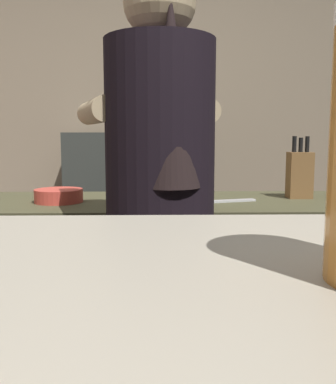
{
  "coord_description": "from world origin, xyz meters",
  "views": [
    {
      "loc": [
        0.12,
        -1.22,
        1.16
      ],
      "look_at": [
        0.13,
        -0.75,
        1.1
      ],
      "focal_mm": 40.29,
      "sensor_mm": 36.0,
      "label": 1
    }
  ],
  "objects_px": {
    "mixing_bowl": "(59,196)",
    "bottle_soy": "(141,123)",
    "knife_block": "(300,174)",
    "bartender": "(161,198)",
    "bottle_olive_oil": "(135,119)",
    "bottle_vinegar": "(117,120)",
    "chefs_knife": "(228,201)"
  },
  "relations": [
    {
      "from": "bartender",
      "to": "chefs_knife",
      "type": "xyz_separation_m",
      "value": [
        0.28,
        0.41,
        -0.07
      ]
    },
    {
      "from": "chefs_knife",
      "to": "bottle_vinegar",
      "type": "height_order",
      "value": "bottle_vinegar"
    },
    {
      "from": "bartender",
      "to": "bottle_olive_oil",
      "type": "height_order",
      "value": "bartender"
    },
    {
      "from": "knife_block",
      "to": "mixing_bowl",
      "type": "relative_size",
      "value": 1.38
    },
    {
      "from": "bartender",
      "to": "knife_block",
      "type": "distance_m",
      "value": 0.8
    },
    {
      "from": "knife_block",
      "to": "bottle_olive_oil",
      "type": "bearing_deg",
      "value": 119.84
    },
    {
      "from": "bartender",
      "to": "bottle_soy",
      "type": "distance_m",
      "value": 1.77
    },
    {
      "from": "bottle_vinegar",
      "to": "bottle_soy",
      "type": "bearing_deg",
      "value": -0.38
    },
    {
      "from": "knife_block",
      "to": "bottle_vinegar",
      "type": "distance_m",
      "value": 1.55
    },
    {
      "from": "mixing_bowl",
      "to": "bottle_soy",
      "type": "bearing_deg",
      "value": 77.82
    },
    {
      "from": "knife_block",
      "to": "bottle_soy",
      "type": "bearing_deg",
      "value": 120.93
    },
    {
      "from": "bottle_soy",
      "to": "bottle_olive_oil",
      "type": "relative_size",
      "value": 0.66
    },
    {
      "from": "bottle_vinegar",
      "to": "bottle_olive_oil",
      "type": "height_order",
      "value": "bottle_olive_oil"
    },
    {
      "from": "bartender",
      "to": "bottle_olive_oil",
      "type": "bearing_deg",
      "value": -12.56
    },
    {
      "from": "bartender",
      "to": "bottle_vinegar",
      "type": "bearing_deg",
      "value": -8.3
    },
    {
      "from": "chefs_knife",
      "to": "bottle_olive_oil",
      "type": "height_order",
      "value": "bottle_olive_oil"
    },
    {
      "from": "bartender",
      "to": "bottle_olive_oil",
      "type": "relative_size",
      "value": 6.22
    },
    {
      "from": "mixing_bowl",
      "to": "bottle_olive_oil",
      "type": "bearing_deg",
      "value": 80.81
    },
    {
      "from": "bartender",
      "to": "chefs_knife",
      "type": "relative_size",
      "value": 6.95
    },
    {
      "from": "mixing_bowl",
      "to": "bottle_soy",
      "type": "xyz_separation_m",
      "value": [
        0.29,
        1.33,
        0.34
      ]
    },
    {
      "from": "mixing_bowl",
      "to": "bottle_soy",
      "type": "height_order",
      "value": "bottle_soy"
    },
    {
      "from": "bottle_vinegar",
      "to": "bottle_olive_oil",
      "type": "bearing_deg",
      "value": 49.62
    },
    {
      "from": "chefs_knife",
      "to": "bottle_soy",
      "type": "bearing_deg",
      "value": 91.54
    },
    {
      "from": "chefs_knife",
      "to": "bottle_soy",
      "type": "height_order",
      "value": "bottle_soy"
    },
    {
      "from": "mixing_bowl",
      "to": "bottle_vinegar",
      "type": "bearing_deg",
      "value": 84.89
    },
    {
      "from": "knife_block",
      "to": "mixing_bowl",
      "type": "bearing_deg",
      "value": -174.34
    },
    {
      "from": "bartender",
      "to": "mixing_bowl",
      "type": "xyz_separation_m",
      "value": [
        -0.42,
        0.42,
        -0.05
      ]
    },
    {
      "from": "bottle_olive_oil",
      "to": "mixing_bowl",
      "type": "bearing_deg",
      "value": -99.19
    },
    {
      "from": "chefs_knife",
      "to": "bottle_soy",
      "type": "relative_size",
      "value": 1.36
    },
    {
      "from": "mixing_bowl",
      "to": "bottle_olive_oil",
      "type": "height_order",
      "value": "bottle_olive_oil"
    },
    {
      "from": "bartender",
      "to": "bottle_vinegar",
      "type": "distance_m",
      "value": 1.8
    },
    {
      "from": "chefs_knife",
      "to": "bottle_vinegar",
      "type": "relative_size",
      "value": 1.06
    }
  ]
}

